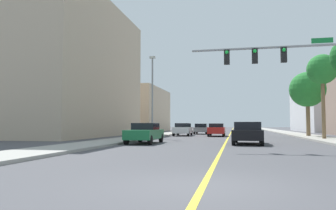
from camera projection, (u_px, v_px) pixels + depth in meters
ground at (231, 133)px, 48.02m from camera, size 192.00×192.00×0.00m
sidewalk_left at (176, 132)px, 49.70m from camera, size 2.93×168.00×0.15m
sidewalk_right at (289, 133)px, 46.35m from camera, size 2.93×168.00×0.15m
lane_marking_center at (231, 133)px, 48.02m from camera, size 0.16×144.00×0.01m
building_left_near at (66, 71)px, 37.07m from camera, size 11.50×21.31×14.92m
building_left_far at (118, 110)px, 60.80m from camera, size 16.57×16.81×7.89m
traffic_signal_mast at (298, 66)px, 17.59m from camera, size 8.94×0.36×5.86m
street_lamp at (152, 92)px, 31.64m from camera, size 0.56×0.28×7.89m
palm_mid at (322, 70)px, 27.13m from camera, size 2.52×2.52×7.08m
palm_far at (307, 90)px, 33.37m from camera, size 3.63×3.63×6.61m
car_green at (145, 133)px, 22.62m from camera, size 1.86×4.34×1.43m
car_white at (183, 129)px, 37.57m from camera, size 1.99×4.53×1.45m
car_red at (217, 129)px, 36.01m from camera, size 1.81×4.58×1.42m
car_gray at (201, 129)px, 43.69m from camera, size 1.82×4.28×1.41m
car_black at (248, 133)px, 21.85m from camera, size 2.16×4.56×1.50m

